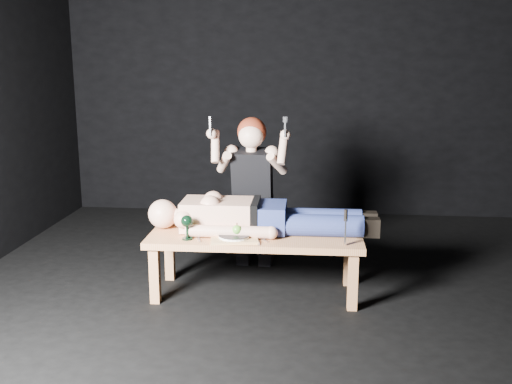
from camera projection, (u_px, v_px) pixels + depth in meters
ground at (288, 301)px, 4.23m from camera, size 5.00×5.00×0.00m
back_wall at (300, 76)px, 6.33m from camera, size 5.00×0.00×5.00m
table at (255, 264)px, 4.32m from camera, size 1.53×0.59×0.45m
lying_man at (263, 213)px, 4.32m from camera, size 1.60×0.50×0.28m
kneeling_woman at (254, 191)px, 4.81m from camera, size 0.71×0.79×1.28m
serving_tray at (234, 239)px, 4.14m from camera, size 0.36×0.28×0.02m
plate at (234, 236)px, 4.13m from camera, size 0.25×0.25×0.02m
apple at (237, 230)px, 4.13m from camera, size 0.07×0.07×0.07m
goblet at (187, 227)px, 4.13m from camera, size 0.09×0.09×0.17m
fork_flat at (198, 239)px, 4.16m from camera, size 0.07×0.16×0.01m
knife_flat at (258, 242)px, 4.09m from camera, size 0.03×0.16×0.01m
spoon_flat at (262, 239)px, 4.15m from camera, size 0.11×0.14×0.01m
carving_knife at (345, 227)px, 4.00m from camera, size 0.03×0.04×0.25m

